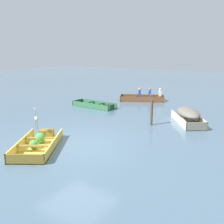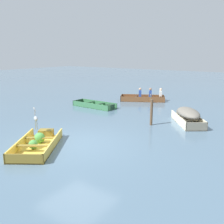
% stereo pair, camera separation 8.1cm
% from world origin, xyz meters
% --- Properties ---
extents(ground_plane, '(80.00, 80.00, 0.00)m').
position_xyz_m(ground_plane, '(0.00, 0.00, 0.00)').
color(ground_plane, slate).
extents(dinghy_yellow_foreground, '(2.51, 2.90, 0.43)m').
position_xyz_m(dinghy_yellow_foreground, '(-0.92, -1.01, 0.14)').
color(dinghy_yellow_foreground, '#E5BC47').
rests_on(dinghy_yellow_foreground, ground).
extents(skiff_cream_near_moored, '(2.23, 2.54, 0.75)m').
position_xyz_m(skiff_cream_near_moored, '(2.47, 5.14, 0.43)').
color(skiff_cream_near_moored, beige).
rests_on(skiff_cream_near_moored, ground).
extents(skiff_green_mid_moored, '(2.84, 0.99, 0.32)m').
position_xyz_m(skiff_green_mid_moored, '(-3.42, 5.43, 0.11)').
color(skiff_green_mid_moored, '#387047').
rests_on(skiff_green_mid_moored, ground).
extents(rowboat_wooden_brown_with_crew, '(3.23, 2.53, 0.92)m').
position_xyz_m(rowboat_wooden_brown_with_crew, '(-1.92, 9.17, 0.21)').
color(rowboat_wooden_brown_with_crew, brown).
rests_on(rowboat_wooden_brown_with_crew, ground).
extents(heron_on_dinghy, '(0.44, 0.28, 0.84)m').
position_xyz_m(heron_on_dinghy, '(-1.54, -0.57, 0.90)').
color(heron_on_dinghy, olive).
rests_on(heron_on_dinghy, dinghy_yellow_foreground).
extents(mooring_post, '(0.12, 0.12, 1.23)m').
position_xyz_m(mooring_post, '(1.16, 3.88, 0.61)').
color(mooring_post, brown).
rests_on(mooring_post, ground).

